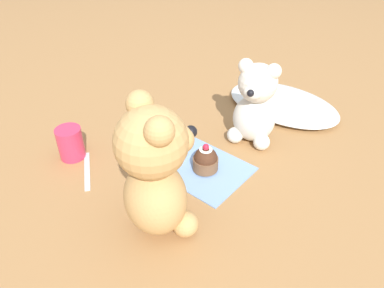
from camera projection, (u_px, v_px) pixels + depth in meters
ground_plane at (192, 163)px, 0.88m from camera, size 4.00×4.00×0.00m
knitted_placemat at (192, 162)px, 0.87m from camera, size 0.26×0.16×0.01m
tulle_cloth at (283, 103)px, 1.07m from camera, size 0.33×0.21×0.03m
teddy_bear_cream at (255, 105)px, 0.90m from camera, size 0.12×0.12×0.21m
teddy_bear_tan at (156, 171)px, 0.65m from camera, size 0.17×0.16×0.27m
cupcake_near_cream_bear at (206, 160)px, 0.84m from camera, size 0.06×0.06×0.07m
saucer_plate at (168, 150)px, 0.90m from camera, size 0.09×0.09×0.01m
cupcake_near_tan_bear at (168, 140)px, 0.88m from camera, size 0.05×0.05×0.07m
juice_glass at (71, 143)px, 0.87m from camera, size 0.06×0.06×0.08m
teaspoon at (87, 170)px, 0.85m from camera, size 0.12×0.09×0.01m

